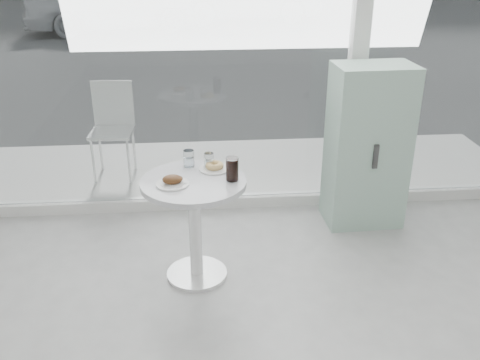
{
  "coord_description": "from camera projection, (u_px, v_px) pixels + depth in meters",
  "views": [
    {
      "loc": [
        -0.46,
        -1.4,
        2.26
      ],
      "look_at": [
        -0.2,
        1.7,
        0.85
      ],
      "focal_mm": 40.0,
      "sensor_mm": 36.0,
      "label": 1
    }
  ],
  "objects": [
    {
      "name": "patio_chair",
      "position": [
        113.0,
        123.0,
        5.3
      ],
      "size": [
        0.42,
        0.42,
        0.94
      ],
      "rotation": [
        0.0,
        0.0,
        -0.05
      ],
      "color": "white",
      "rests_on": "patio_deck"
    },
    {
      "name": "plate_donut",
      "position": [
        215.0,
        167.0,
        3.76
      ],
      "size": [
        0.22,
        0.22,
        0.05
      ],
      "color": "white",
      "rests_on": "main_table"
    },
    {
      "name": "main_table",
      "position": [
        194.0,
        209.0,
        3.7
      ],
      "size": [
        0.72,
        0.72,
        0.77
      ],
      "color": "white",
      "rests_on": "ground"
    },
    {
      "name": "plate_fritter",
      "position": [
        173.0,
        181.0,
        3.53
      ],
      "size": [
        0.22,
        0.22,
        0.07
      ],
      "color": "white",
      "rests_on": "main_table"
    },
    {
      "name": "car_white",
      "position": [
        111.0,
        2.0,
        13.8
      ],
      "size": [
        4.67,
        2.8,
        1.49
      ],
      "primitive_type": "imported",
      "rotation": [
        0.0,
        0.0,
        1.82
      ],
      "color": "silver",
      "rests_on": "street"
    },
    {
      "name": "patio_deck",
      "position": [
        242.0,
        168.0,
        5.68
      ],
      "size": [
        5.6,
        1.6,
        0.05
      ],
      "primitive_type": "cube",
      "color": "white",
      "rests_on": "ground"
    },
    {
      "name": "water_tumbler_a",
      "position": [
        189.0,
        159.0,
        3.8
      ],
      "size": [
        0.08,
        0.08,
        0.12
      ],
      "color": "white",
      "rests_on": "main_table"
    },
    {
      "name": "water_tumbler_b",
      "position": [
        209.0,
        161.0,
        3.78
      ],
      "size": [
        0.07,
        0.07,
        0.11
      ],
      "color": "white",
      "rests_on": "main_table"
    },
    {
      "name": "room_shell",
      "position": [
        461.0,
        161.0,
        0.94
      ],
      "size": [
        6.0,
        6.0,
        6.0
      ],
      "color": "white",
      "rests_on": "ground"
    },
    {
      "name": "street",
      "position": [
        208.0,
        16.0,
        16.75
      ],
      "size": [
        40.0,
        24.0,
        0.0
      ],
      "primitive_type": "cube",
      "color": "#3C3C3C",
      "rests_on": "ground"
    },
    {
      "name": "mint_cabinet",
      "position": [
        367.0,
        147.0,
        4.42
      ],
      "size": [
        0.65,
        0.45,
        1.37
      ],
      "rotation": [
        0.0,
        0.0,
        0.04
      ],
      "color": "#8CB3A0",
      "rests_on": "ground"
    },
    {
      "name": "storefront",
      "position": [
        261.0,
        13.0,
        4.26
      ],
      "size": [
        5.0,
        0.14,
        3.0
      ],
      "color": "white",
      "rests_on": "ground"
    },
    {
      "name": "cola_glass",
      "position": [
        232.0,
        169.0,
        3.57
      ],
      "size": [
        0.09,
        0.09,
        0.16
      ],
      "color": "white",
      "rests_on": "main_table"
    }
  ]
}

